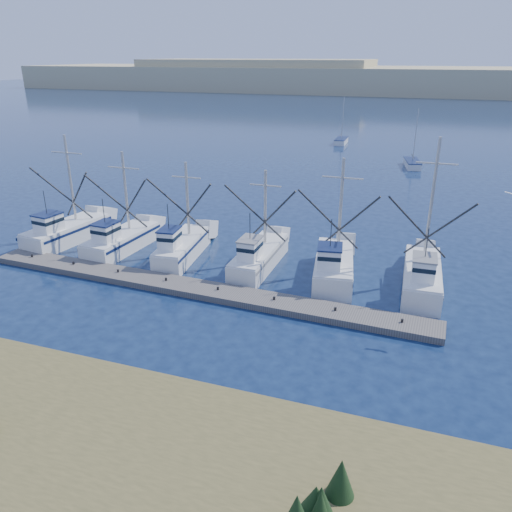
# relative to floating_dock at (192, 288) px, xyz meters

# --- Properties ---
(ground) EXTENTS (500.00, 500.00, 0.00)m
(ground) POSITION_rel_floating_dock_xyz_m (6.93, -6.22, -0.22)
(ground) COLOR #0C1A37
(ground) RESTS_ON ground
(floating_dock) EXTENTS (32.98, 3.50, 0.44)m
(floating_dock) POSITION_rel_floating_dock_xyz_m (0.00, 0.00, 0.00)
(floating_dock) COLOR #635C58
(floating_dock) RESTS_ON ground
(dune_ridge) EXTENTS (360.00, 60.00, 10.00)m
(dune_ridge) POSITION_rel_floating_dock_xyz_m (6.93, 203.78, 4.78)
(dune_ridge) COLOR tan
(dune_ridge) RESTS_ON ground
(trawler_fleet) EXTENTS (32.45, 8.37, 10.17)m
(trawler_fleet) POSITION_rel_floating_dock_xyz_m (0.22, 5.07, 0.76)
(trawler_fleet) COLOR white
(trawler_fleet) RESTS_ON ground
(sailboat_near) EXTENTS (2.82, 5.84, 8.10)m
(sailboat_near) POSITION_rel_floating_dock_xyz_m (12.16, 47.09, 0.28)
(sailboat_near) COLOR white
(sailboat_near) RESTS_ON ground
(sailboat_far) EXTENTS (1.97, 5.37, 8.10)m
(sailboat_far) POSITION_rel_floating_dock_xyz_m (-1.06, 63.77, 0.28)
(sailboat_far) COLOR white
(sailboat_far) RESTS_ON ground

